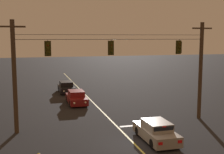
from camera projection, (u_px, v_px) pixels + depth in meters
name	position (u px, v px, depth m)	size (l,w,h in m)	color
ground_plane	(135.00, 145.00, 19.49)	(180.00, 180.00, 0.00)	black
lane_centre_stripe	(98.00, 108.00, 29.70)	(0.14, 60.00, 0.01)	#D1C64C
stop_bar_paint	(140.00, 125.00, 23.91)	(3.40, 0.36, 0.01)	silver
signal_span_assembly	(115.00, 72.00, 23.41)	(16.86, 0.32, 8.20)	#423021
traffic_light_leftmost	(48.00, 49.00, 21.78)	(0.48, 0.41, 1.22)	black
traffic_light_left_inner	(111.00, 48.00, 23.06)	(0.48, 0.41, 1.22)	black
traffic_light_centre	(179.00, 47.00, 24.60)	(0.48, 0.41, 1.22)	black
car_waiting_near_lane	(156.00, 131.00, 20.21)	(1.80, 4.33, 1.39)	gray
car_oncoming_lead	(76.00, 98.00, 31.52)	(1.80, 4.42, 1.39)	maroon
car_oncoming_trailing	(66.00, 87.00, 37.98)	(1.80, 4.42, 1.39)	black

